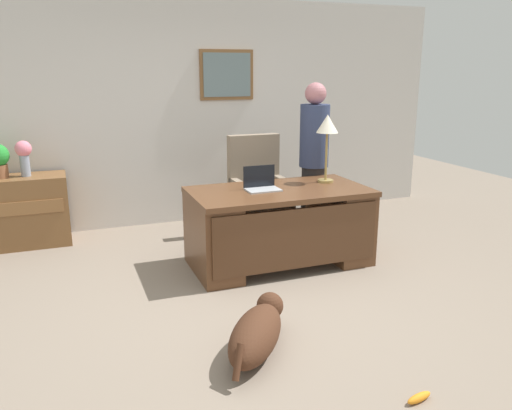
% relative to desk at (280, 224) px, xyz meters
% --- Properties ---
extents(ground_plane, '(12.00, 12.00, 0.00)m').
position_rel_desk_xyz_m(ground_plane, '(-0.55, -0.72, -0.41)').
color(ground_plane, gray).
extents(back_wall, '(7.00, 0.16, 2.70)m').
position_rel_desk_xyz_m(back_wall, '(-0.55, 1.88, 0.94)').
color(back_wall, silver).
rests_on(back_wall, ground_plane).
extents(desk, '(1.72, 0.91, 0.76)m').
position_rel_desk_xyz_m(desk, '(0.00, 0.00, 0.00)').
color(desk, brown).
rests_on(desk, ground_plane).
extents(armchair, '(0.60, 0.59, 1.16)m').
position_rel_desk_xyz_m(armchair, '(0.12, 0.91, 0.10)').
color(armchair, gray).
rests_on(armchair, ground_plane).
extents(person_standing, '(0.32, 0.32, 1.74)m').
position_rel_desk_xyz_m(person_standing, '(0.66, 0.60, 0.49)').
color(person_standing, '#262323').
rests_on(person_standing, ground_plane).
extents(dog_lying, '(0.69, 0.79, 0.30)m').
position_rel_desk_xyz_m(dog_lying, '(-0.80, -1.46, -0.26)').
color(dog_lying, '#472819').
rests_on(dog_lying, ground_plane).
extents(laptop, '(0.32, 0.22, 0.22)m').
position_rel_desk_xyz_m(laptop, '(-0.17, 0.08, 0.40)').
color(laptop, '#B2B5BA').
rests_on(laptop, desk).
extents(desk_lamp, '(0.22, 0.22, 0.68)m').
position_rel_desk_xyz_m(desk_lamp, '(0.57, 0.16, 0.89)').
color(desk_lamp, '#9E8447').
rests_on(desk_lamp, desk).
extents(vase_with_flowers, '(0.17, 0.17, 0.38)m').
position_rel_desk_xyz_m(vase_with_flowers, '(-2.31, 1.53, 0.59)').
color(vase_with_flowers, '#929FB4').
rests_on(vase_with_flowers, credenza).
extents(dog_toy_bone, '(0.19, 0.08, 0.05)m').
position_rel_desk_xyz_m(dog_toy_bone, '(-0.11, -2.30, -0.38)').
color(dog_toy_bone, orange).
rests_on(dog_toy_bone, ground_plane).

